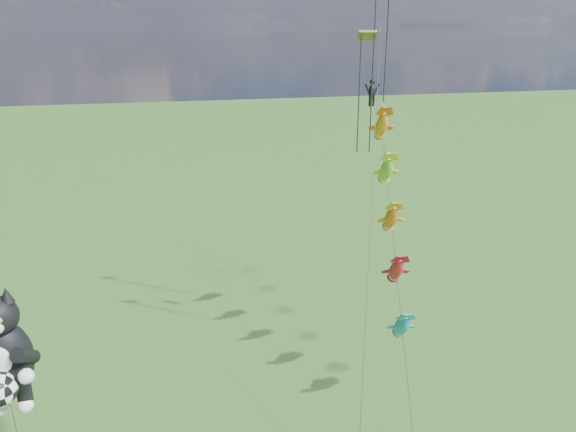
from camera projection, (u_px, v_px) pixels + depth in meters
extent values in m
ellipsoid|color=black|center=(4.00, 359.00, 23.71)|extent=(2.89, 2.63, 3.46)
cone|color=black|center=(6.00, 295.00, 22.77)|extent=(0.77, 0.77, 0.65)
sphere|color=white|center=(26.00, 376.00, 22.97)|extent=(0.65, 0.65, 0.65)
sphere|color=white|center=(26.00, 405.00, 24.43)|extent=(0.69, 0.69, 0.69)
cylinder|color=black|center=(393.00, 240.00, 34.10)|extent=(3.21, 15.52, 17.84)
ellipsoid|color=blue|center=(402.00, 326.00, 32.07)|extent=(1.21, 2.27, 2.28)
ellipsoid|color=red|center=(396.00, 270.00, 33.36)|extent=(1.21, 2.27, 2.28)
ellipsoid|color=red|center=(391.00, 218.00, 34.65)|extent=(1.21, 2.27, 2.28)
ellipsoid|color=green|center=(386.00, 170.00, 35.95)|extent=(1.21, 2.27, 2.28)
ellipsoid|color=yellow|center=(382.00, 126.00, 37.24)|extent=(1.21, 2.27, 2.28)
cylinder|color=black|center=(371.00, 223.00, 30.78)|extent=(6.55, 15.81, 22.02)
cube|color=green|center=(367.00, 35.00, 32.86)|extent=(1.21, 1.00, 0.58)
cylinder|color=black|center=(359.00, 97.00, 33.92)|extent=(0.08, 0.08, 7.13)
cylinder|color=black|center=(371.00, 97.00, 34.09)|extent=(0.08, 0.08, 7.13)
cylinder|color=black|center=(375.00, 29.00, 35.43)|extent=(0.08, 0.08, 9.54)
cylinder|color=black|center=(386.00, 29.00, 35.60)|extent=(0.08, 0.08, 9.54)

